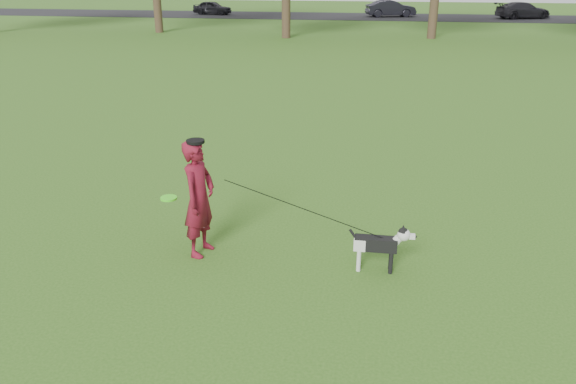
% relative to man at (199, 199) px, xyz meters
% --- Properties ---
extents(ground, '(120.00, 120.00, 0.00)m').
position_rel_man_xyz_m(ground, '(1.17, -0.43, -0.83)').
color(ground, '#285116').
rests_on(ground, ground).
extents(road, '(120.00, 7.00, 0.02)m').
position_rel_man_xyz_m(road, '(1.17, 39.57, -0.82)').
color(road, black).
rests_on(road, ground).
extents(man, '(0.51, 0.67, 1.66)m').
position_rel_man_xyz_m(man, '(0.00, 0.00, 0.00)').
color(man, maroon).
rests_on(man, ground).
extents(dog, '(0.88, 0.18, 0.67)m').
position_rel_man_xyz_m(dog, '(2.50, -0.12, -0.42)').
color(dog, black).
rests_on(dog, ground).
extents(car_left, '(3.25, 1.67, 1.06)m').
position_rel_man_xyz_m(car_left, '(-11.26, 39.57, -0.28)').
color(car_left, black).
rests_on(car_left, road).
extents(car_mid, '(4.00, 2.22, 1.25)m').
position_rel_man_xyz_m(car_mid, '(3.07, 39.57, -0.19)').
color(car_mid, black).
rests_on(car_mid, road).
extents(car_right, '(4.42, 2.93, 1.19)m').
position_rel_man_xyz_m(car_right, '(12.89, 39.57, -0.22)').
color(car_right, black).
rests_on(car_right, road).
extents(man_held_items, '(3.16, 0.30, 1.22)m').
position_rel_man_xyz_m(man_held_items, '(1.45, -0.09, -0.01)').
color(man_held_items, '#45EC1D').
rests_on(man_held_items, ground).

